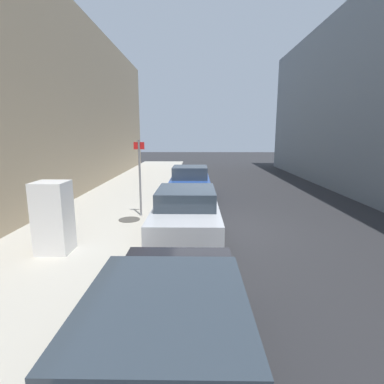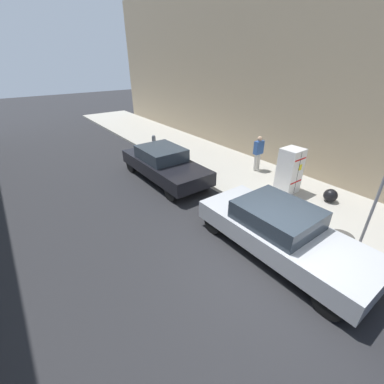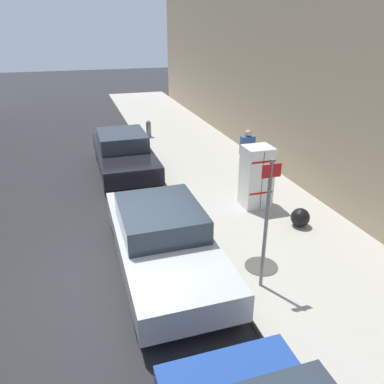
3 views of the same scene
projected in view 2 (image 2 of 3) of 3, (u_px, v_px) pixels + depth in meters
name	position (u px, v px, depth m)	size (l,w,h in m)	color
ground_plane	(261.00, 268.00, 6.58)	(80.00, 80.00, 0.00)	#28282B
sidewalk_slab	(338.00, 216.00, 8.62)	(3.98, 44.00, 0.13)	#B2ADA0
discarded_refrigerator	(289.00, 171.00, 9.68)	(0.76, 0.70, 1.72)	white
manhole_cover	(342.00, 236.00, 7.52)	(0.70, 0.70, 0.02)	#47443F
street_sign_post	(375.00, 204.00, 6.29)	(0.36, 0.07, 2.62)	slate
fire_hydrant	(154.00, 141.00, 14.68)	(0.22, 0.22, 0.75)	slate
trash_bag	(330.00, 195.00, 9.25)	(0.48, 0.48, 0.48)	black
pedestrian_walking_far	(258.00, 151.00, 11.53)	(0.46, 0.22, 1.59)	beige
parked_sedan_dark	(164.00, 164.00, 11.01)	(1.81, 4.65, 1.41)	black
parked_sedan_silver	(281.00, 231.00, 6.80)	(1.89, 4.73, 1.37)	silver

